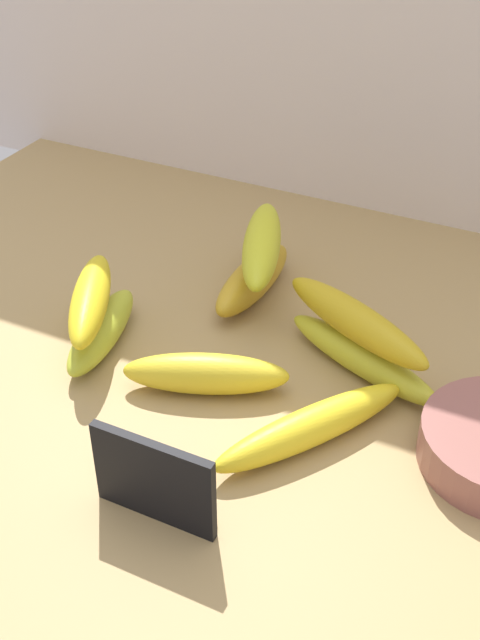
{
  "coord_description": "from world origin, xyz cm",
  "views": [
    {
      "loc": [
        29.22,
        -59.39,
        55.3
      ],
      "look_at": [
        0.09,
        0.06,
        8.0
      ],
      "focal_mm": 45.12,
      "sensor_mm": 36.0,
      "label": 1
    }
  ],
  "objects_px": {
    "banana_0": "(362,358)",
    "banana_3": "(311,426)",
    "banana_6": "(356,321)",
    "banana_2": "(206,374)",
    "chalkboard_sign": "(154,483)",
    "banana_5": "(262,245)",
    "banana_4": "(102,331)",
    "banana_7": "(90,299)",
    "banana_1": "(253,279)"
  },
  "relations": [
    {
      "from": "banana_2",
      "to": "banana_6",
      "type": "relative_size",
      "value": 0.86
    },
    {
      "from": "banana_3",
      "to": "banana_5",
      "type": "distance_m",
      "value": 0.26
    },
    {
      "from": "banana_0",
      "to": "banana_5",
      "type": "relative_size",
      "value": 1.04
    },
    {
      "from": "banana_0",
      "to": "banana_7",
      "type": "xyz_separation_m",
      "value": [
        -0.27,
        -0.08,
        0.04
      ]
    },
    {
      "from": "banana_4",
      "to": "banana_6",
      "type": "distance_m",
      "value": 0.27
    },
    {
      "from": "chalkboard_sign",
      "to": "banana_2",
      "type": "height_order",
      "value": "chalkboard_sign"
    },
    {
      "from": "banana_2",
      "to": "banana_3",
      "type": "distance_m",
      "value": 0.12
    },
    {
      "from": "banana_3",
      "to": "banana_5",
      "type": "relative_size",
      "value": 1.12
    },
    {
      "from": "banana_1",
      "to": "chalkboard_sign",
      "type": "bearing_deg",
      "value": -78.1
    },
    {
      "from": "chalkboard_sign",
      "to": "banana_4",
      "type": "xyz_separation_m",
      "value": [
        -0.17,
        0.18,
        -0.02
      ]
    },
    {
      "from": "banana_0",
      "to": "banana_6",
      "type": "xyz_separation_m",
      "value": [
        -0.01,
        0.01,
        0.04
      ]
    },
    {
      "from": "banana_2",
      "to": "chalkboard_sign",
      "type": "bearing_deg",
      "value": -76.34
    },
    {
      "from": "banana_5",
      "to": "banana_6",
      "type": "relative_size",
      "value": 0.97
    },
    {
      "from": "banana_0",
      "to": "banana_1",
      "type": "distance_m",
      "value": 0.18
    },
    {
      "from": "banana_0",
      "to": "banana_3",
      "type": "relative_size",
      "value": 0.92
    },
    {
      "from": "chalkboard_sign",
      "to": "banana_4",
      "type": "relative_size",
      "value": 0.72
    },
    {
      "from": "banana_1",
      "to": "banana_7",
      "type": "xyz_separation_m",
      "value": [
        -0.11,
        -0.16,
        0.04
      ]
    },
    {
      "from": "banana_6",
      "to": "banana_5",
      "type": "bearing_deg",
      "value": 150.79
    },
    {
      "from": "banana_4",
      "to": "banana_7",
      "type": "distance_m",
      "value": 0.04
    },
    {
      "from": "banana_0",
      "to": "banana_5",
      "type": "distance_m",
      "value": 0.18
    },
    {
      "from": "banana_2",
      "to": "banana_7",
      "type": "relative_size",
      "value": 0.99
    },
    {
      "from": "banana_0",
      "to": "banana_7",
      "type": "bearing_deg",
      "value": -163.55
    },
    {
      "from": "chalkboard_sign",
      "to": "banana_3",
      "type": "distance_m",
      "value": 0.16
    },
    {
      "from": "banana_3",
      "to": "chalkboard_sign",
      "type": "bearing_deg",
      "value": -120.5
    },
    {
      "from": "banana_1",
      "to": "banana_4",
      "type": "xyz_separation_m",
      "value": [
        -0.1,
        -0.16,
        -0.0
      ]
    },
    {
      "from": "banana_7",
      "to": "banana_6",
      "type": "bearing_deg",
      "value": 19.2
    },
    {
      "from": "chalkboard_sign",
      "to": "banana_5",
      "type": "xyz_separation_m",
      "value": [
        -0.06,
        0.34,
        0.03
      ]
    },
    {
      "from": "banana_5",
      "to": "banana_7",
      "type": "distance_m",
      "value": 0.21
    },
    {
      "from": "banana_4",
      "to": "banana_2",
      "type": "bearing_deg",
      "value": -6.79
    },
    {
      "from": "banana_1",
      "to": "banana_6",
      "type": "height_order",
      "value": "banana_6"
    },
    {
      "from": "banana_6",
      "to": "banana_7",
      "type": "xyz_separation_m",
      "value": [
        -0.26,
        -0.09,
        0.0
      ]
    },
    {
      "from": "banana_2",
      "to": "banana_4",
      "type": "distance_m",
      "value": 0.13
    },
    {
      "from": "banana_0",
      "to": "banana_7",
      "type": "height_order",
      "value": "banana_7"
    },
    {
      "from": "banana_1",
      "to": "banana_5",
      "type": "height_order",
      "value": "banana_5"
    },
    {
      "from": "banana_3",
      "to": "banana_6",
      "type": "height_order",
      "value": "banana_6"
    },
    {
      "from": "banana_4",
      "to": "banana_6",
      "type": "bearing_deg",
      "value": 19.69
    },
    {
      "from": "banana_2",
      "to": "banana_7",
      "type": "height_order",
      "value": "banana_7"
    },
    {
      "from": "chalkboard_sign",
      "to": "banana_3",
      "type": "height_order",
      "value": "chalkboard_sign"
    },
    {
      "from": "chalkboard_sign",
      "to": "banana_7",
      "type": "bearing_deg",
      "value": 135.97
    },
    {
      "from": "banana_1",
      "to": "banana_2",
      "type": "relative_size",
      "value": 0.96
    },
    {
      "from": "banana_4",
      "to": "banana_5",
      "type": "height_order",
      "value": "banana_5"
    },
    {
      "from": "banana_3",
      "to": "banana_1",
      "type": "bearing_deg",
      "value": 127.75
    },
    {
      "from": "banana_5",
      "to": "banana_6",
      "type": "distance_m",
      "value": 0.16
    },
    {
      "from": "chalkboard_sign",
      "to": "banana_5",
      "type": "distance_m",
      "value": 0.35
    },
    {
      "from": "chalkboard_sign",
      "to": "banana_4",
      "type": "distance_m",
      "value": 0.25
    },
    {
      "from": "banana_1",
      "to": "banana_5",
      "type": "xyz_separation_m",
      "value": [
        0.01,
        0.01,
        0.04
      ]
    },
    {
      "from": "banana_0",
      "to": "banana_7",
      "type": "relative_size",
      "value": 1.16
    },
    {
      "from": "banana_6",
      "to": "banana_7",
      "type": "height_order",
      "value": "banana_7"
    },
    {
      "from": "banana_1",
      "to": "banana_7",
      "type": "distance_m",
      "value": 0.2
    },
    {
      "from": "banana_0",
      "to": "banana_3",
      "type": "xyz_separation_m",
      "value": [
        -0.01,
        -0.12,
        0.0
      ]
    }
  ]
}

